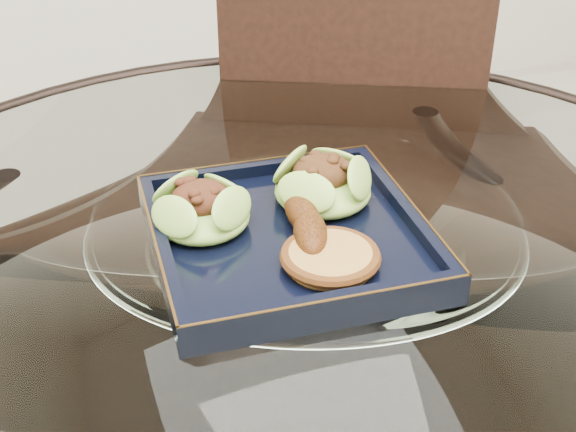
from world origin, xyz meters
name	(u,v)px	position (x,y,z in m)	size (l,w,h in m)	color
dining_table	(303,375)	(0.00, 0.00, 0.60)	(1.13, 1.13, 0.77)	white
dining_chair	(344,246)	(0.18, 0.30, 0.54)	(0.55, 0.55, 0.97)	black
navy_plate	(288,241)	(-0.01, 0.02, 0.77)	(0.27, 0.27, 0.02)	black
lettuce_wrap_left	(202,212)	(-0.09, 0.06, 0.80)	(0.10, 0.10, 0.04)	#61962B
lettuce_wrap_right	(323,186)	(0.04, 0.06, 0.80)	(0.10, 0.10, 0.04)	#66A52F
roasted_plantain	(301,210)	(0.01, 0.03, 0.80)	(0.16, 0.03, 0.03)	#602C0A
crumb_patty	(330,258)	(0.01, -0.05, 0.79)	(0.08, 0.08, 0.02)	#A27936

